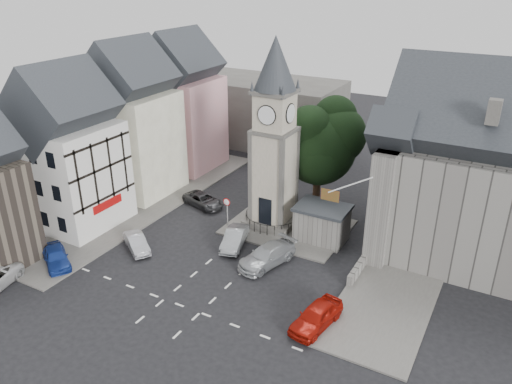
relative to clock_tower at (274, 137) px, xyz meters
The scene contains 23 objects.
ground 11.39m from the clock_tower, 90.00° to the right, with size 120.00×120.00×0.00m, color black.
pavement_west 15.00m from the clock_tower, behind, with size 6.00×30.00×0.14m, color #595651.
pavement_east 14.45m from the clock_tower, ahead, with size 6.00×26.00×0.14m, color #595651.
central_island 8.18m from the clock_tower, ahead, with size 10.00×8.00×0.16m, color #595651.
road_markings 15.74m from the clock_tower, 90.00° to the right, with size 20.00×8.00×0.01m, color silver.
clock_tower is the anchor object (origin of this frame).
stone_shelter 8.15m from the clock_tower, ahead, with size 4.30×3.30×3.08m.
town_tree 5.51m from the clock_tower, 68.23° to the left, with size 7.20×7.20×10.80m.
warning_sign_post 7.34m from the clock_tower, 141.37° to the right, with size 0.70×0.19×2.85m.
terrace_pink 17.51m from the clock_tower, 152.68° to the left, with size 8.10×7.60×12.80m.
terrace_cream 15.58m from the clock_tower, behind, with size 8.10×7.60×12.80m.
terrace_tudor 17.55m from the clock_tower, 152.73° to the right, with size 8.10×7.60×12.00m.
backdrop_west 23.69m from the clock_tower, 120.95° to the left, with size 20.00×10.00×8.00m, color #4C4944.
east_building 15.99m from the clock_tower, 10.92° to the left, with size 14.40×11.40×12.60m.
east_boundary_wall 12.15m from the clock_tower, 12.32° to the left, with size 0.40×16.00×0.90m, color slate.
flagpole 9.01m from the clock_tower, 26.52° to the right, with size 3.68×0.10×2.74m.
car_west_blue 19.57m from the clock_tower, 129.42° to the right, with size 1.68×4.16×1.42m, color navy.
car_west_silver 14.15m from the clock_tower, 129.32° to the right, with size 1.32×3.78×1.25m, color #A7A8AF.
car_west_grey 10.61m from the clock_tower, behind, with size 2.03×4.41×1.23m, color #2C2C2E.
car_island_silver 8.95m from the clock_tower, 101.51° to the right, with size 1.49×4.26×1.40m, color gray.
car_island_east 9.90m from the clock_tower, 66.86° to the right, with size 2.09×5.15×1.50m, color #A9AEB2.
car_east_red 15.85m from the clock_tower, 51.52° to the right, with size 1.79×4.44×1.51m, color #A01208.
pedestrian 12.91m from the clock_tower, ahead, with size 0.62×0.41×1.71m, color beige.
Camera 1 is at (17.77, -27.14, 20.98)m, focal length 35.00 mm.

